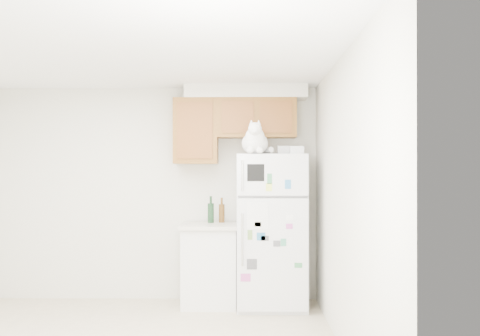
{
  "coord_description": "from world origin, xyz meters",
  "views": [
    {
      "loc": [
        1.11,
        -4.64,
        1.52
      ],
      "look_at": [
        1.01,
        1.55,
        1.55
      ],
      "focal_mm": 42.0,
      "sensor_mm": 36.0,
      "label": 1
    }
  ],
  "objects_px": {
    "bottle_green": "(211,209)",
    "storage_box_front": "(297,150)",
    "refrigerator": "(271,231)",
    "bottle_amber": "(222,210)",
    "base_counter": "(210,264)",
    "storage_box_back": "(285,151)",
    "cat": "(255,141)"
  },
  "relations": [
    {
      "from": "refrigerator",
      "to": "cat",
      "type": "distance_m",
      "value": 1.03
    },
    {
      "from": "storage_box_back",
      "to": "storage_box_front",
      "type": "bearing_deg",
      "value": -59.76
    },
    {
      "from": "storage_box_front",
      "to": "base_counter",
      "type": "bearing_deg",
      "value": 177.15
    },
    {
      "from": "cat",
      "to": "storage_box_front",
      "type": "relative_size",
      "value": 3.41
    },
    {
      "from": "base_counter",
      "to": "cat",
      "type": "relative_size",
      "value": 1.8
    },
    {
      "from": "cat",
      "to": "storage_box_front",
      "type": "bearing_deg",
      "value": 23.64
    },
    {
      "from": "storage_box_back",
      "to": "cat",
      "type": "bearing_deg",
      "value": -133.31
    },
    {
      "from": "storage_box_back",
      "to": "bottle_green",
      "type": "bearing_deg",
      "value": 174.58
    },
    {
      "from": "base_counter",
      "to": "bottle_amber",
      "type": "distance_m",
      "value": 0.64
    },
    {
      "from": "refrigerator",
      "to": "base_counter",
      "type": "distance_m",
      "value": 0.79
    },
    {
      "from": "bottle_amber",
      "to": "storage_box_front",
      "type": "bearing_deg",
      "value": -18.9
    },
    {
      "from": "bottle_green",
      "to": "refrigerator",
      "type": "bearing_deg",
      "value": -16.05
    },
    {
      "from": "cat",
      "to": "storage_box_back",
      "type": "relative_size",
      "value": 2.84
    },
    {
      "from": "refrigerator",
      "to": "bottle_green",
      "type": "bearing_deg",
      "value": 163.95
    },
    {
      "from": "bottle_amber",
      "to": "cat",
      "type": "bearing_deg",
      "value": -52.28
    },
    {
      "from": "refrigerator",
      "to": "bottle_amber",
      "type": "distance_m",
      "value": 0.65
    },
    {
      "from": "cat",
      "to": "bottle_green",
      "type": "xyz_separation_m",
      "value": [
        -0.51,
        0.45,
        -0.76
      ]
    },
    {
      "from": "base_counter",
      "to": "storage_box_back",
      "type": "distance_m",
      "value": 1.55
    },
    {
      "from": "cat",
      "to": "storage_box_back",
      "type": "height_order",
      "value": "cat"
    },
    {
      "from": "bottle_green",
      "to": "bottle_amber",
      "type": "xyz_separation_m",
      "value": [
        0.12,
        0.05,
        -0.01
      ]
    },
    {
      "from": "base_counter",
      "to": "bottle_green",
      "type": "distance_m",
      "value": 0.62
    },
    {
      "from": "base_counter",
      "to": "storage_box_back",
      "type": "relative_size",
      "value": 5.11
    },
    {
      "from": "refrigerator",
      "to": "storage_box_back",
      "type": "xyz_separation_m",
      "value": [
        0.16,
        0.14,
        0.9
      ]
    },
    {
      "from": "bottle_green",
      "to": "bottle_amber",
      "type": "distance_m",
      "value": 0.13
    },
    {
      "from": "cat",
      "to": "bottle_green",
      "type": "distance_m",
      "value": 1.02
    },
    {
      "from": "base_counter",
      "to": "storage_box_back",
      "type": "bearing_deg",
      "value": 4.68
    },
    {
      "from": "bottle_green",
      "to": "storage_box_front",
      "type": "bearing_deg",
      "value": -14.08
    },
    {
      "from": "base_counter",
      "to": "bottle_green",
      "type": "relative_size",
      "value": 3.0
    },
    {
      "from": "refrigerator",
      "to": "bottle_amber",
      "type": "height_order",
      "value": "refrigerator"
    },
    {
      "from": "base_counter",
      "to": "refrigerator",
      "type": "bearing_deg",
      "value": -6.09
    },
    {
      "from": "base_counter",
      "to": "cat",
      "type": "xyz_separation_m",
      "value": [
        0.5,
        -0.32,
        1.37
      ]
    },
    {
      "from": "cat",
      "to": "bottle_amber",
      "type": "bearing_deg",
      "value": 127.72
    }
  ]
}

